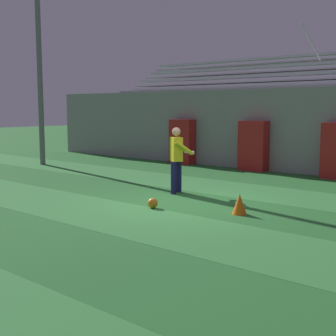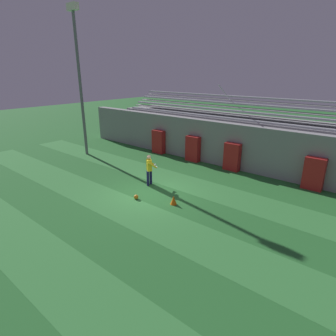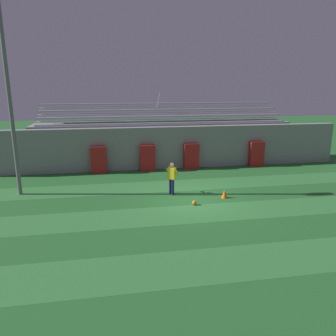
{
  "view_description": "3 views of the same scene",
  "coord_description": "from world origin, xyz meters",
  "px_view_note": "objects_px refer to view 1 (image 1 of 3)",
  "views": [
    {
      "loc": [
        6.63,
        -8.13,
        2.16
      ],
      "look_at": [
        0.13,
        -0.46,
        0.86
      ],
      "focal_mm": 50.0,
      "sensor_mm": 36.0,
      "label": 1
    },
    {
      "loc": [
        9.04,
        -9.21,
        5.84
      ],
      "look_at": [
        0.55,
        0.91,
        1.27
      ],
      "focal_mm": 30.0,
      "sensor_mm": 36.0,
      "label": 2
    },
    {
      "loc": [
        -3.76,
        -14.84,
        5.49
      ],
      "look_at": [
        -1.09,
        0.38,
        1.55
      ],
      "focal_mm": 35.0,
      "sensor_mm": 36.0,
      "label": 3
    }
  ],
  "objects_px": {
    "padding_pillar_far_left": "(182,142)",
    "goalkeeper": "(177,156)",
    "soccer_ball": "(153,203)",
    "traffic_cone": "(239,204)",
    "padding_pillar_gate_left": "(253,146)"
  },
  "relations": [
    {
      "from": "padding_pillar_gate_left",
      "to": "soccer_ball",
      "type": "distance_m",
      "value": 6.92
    },
    {
      "from": "padding_pillar_gate_left",
      "to": "goalkeeper",
      "type": "distance_m",
      "value": 5.03
    },
    {
      "from": "traffic_cone",
      "to": "padding_pillar_far_left",
      "type": "bearing_deg",
      "value": 136.31
    },
    {
      "from": "padding_pillar_far_left",
      "to": "soccer_ball",
      "type": "distance_m",
      "value": 8.16
    },
    {
      "from": "goalkeeper",
      "to": "soccer_ball",
      "type": "distance_m",
      "value": 2.08
    },
    {
      "from": "goalkeeper",
      "to": "traffic_cone",
      "type": "bearing_deg",
      "value": -22.43
    },
    {
      "from": "padding_pillar_far_left",
      "to": "soccer_ball",
      "type": "bearing_deg",
      "value": -55.89
    },
    {
      "from": "padding_pillar_far_left",
      "to": "soccer_ball",
      "type": "height_order",
      "value": "padding_pillar_far_left"
    },
    {
      "from": "soccer_ball",
      "to": "traffic_cone",
      "type": "relative_size",
      "value": 0.52
    },
    {
      "from": "goalkeeper",
      "to": "traffic_cone",
      "type": "xyz_separation_m",
      "value": [
        2.49,
        -1.03,
        -0.74
      ]
    },
    {
      "from": "padding_pillar_far_left",
      "to": "goalkeeper",
      "type": "bearing_deg",
      "value": -52.63
    },
    {
      "from": "padding_pillar_gate_left",
      "to": "goalkeeper",
      "type": "relative_size",
      "value": 1.02
    },
    {
      "from": "padding_pillar_gate_left",
      "to": "padding_pillar_far_left",
      "type": "height_order",
      "value": "same"
    },
    {
      "from": "goalkeeper",
      "to": "traffic_cone",
      "type": "height_order",
      "value": "goalkeeper"
    },
    {
      "from": "padding_pillar_gate_left",
      "to": "padding_pillar_far_left",
      "type": "bearing_deg",
      "value": 180.0
    }
  ]
}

